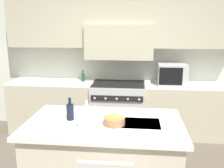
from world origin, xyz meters
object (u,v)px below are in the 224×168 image
Objects in this scene: wine_bottle at (70,111)px; fruit_bowl at (114,120)px; wine_glass_near at (79,115)px; range_stove at (118,108)px; wine_glass_far at (87,103)px; microwave at (172,74)px; oil_bottle_on_counter at (83,77)px.

wine_bottle reaches higher than fruit_bowl.
wine_glass_near is 0.85× the size of fruit_bowl.
fruit_bowl is at bearing -86.98° from range_stove.
wine_bottle is 0.26m from wine_glass_near.
wine_glass_near and wine_glass_far have the same top height.
microwave is 2.11× the size of fruit_bowl.
microwave reaches higher than wine_glass_far.
wine_glass_far is at bearing -99.40° from range_stove.
range_stove is 1.67m from wine_glass_far.
microwave is at bearing 65.84° from fruit_bowl.
wine_bottle reaches higher than range_stove.
wine_glass_near is at bearing -53.80° from wine_bottle.
microwave is at bearing 52.85° from wine_bottle.
wine_bottle is 1.29× the size of wine_glass_near.
oil_bottle_on_counter is (-0.40, 2.01, -0.03)m from wine_glass_near.
microwave is 1.57m from oil_bottle_on_counter.
wine_glass_near is at bearing -88.94° from wine_glass_far.
oil_bottle_on_counter is (-0.24, 1.80, 0.01)m from wine_bottle.
range_stove is at bearing 82.70° from wine_glass_near.
range_stove is 1.13m from microwave.
microwave is 2.02m from fruit_bowl.
wine_glass_far is (-0.26, -1.54, 0.58)m from range_stove.
oil_bottle_on_counter reaches higher than wine_glass_far.
oil_bottle_on_counter reaches higher than range_stove.
fruit_bowl is at bearing -68.55° from oil_bottle_on_counter.
wine_glass_near is (-1.17, -1.96, -0.07)m from microwave.
microwave is 2.48× the size of wine_glass_near.
wine_bottle is 0.51m from fruit_bowl.
wine_glass_far is at bearing -126.98° from microwave.
wine_bottle is at bearing 126.20° from wine_glass_near.
range_stove is 4.10× the size of fruit_bowl.
wine_glass_near is 2.05m from oil_bottle_on_counter.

